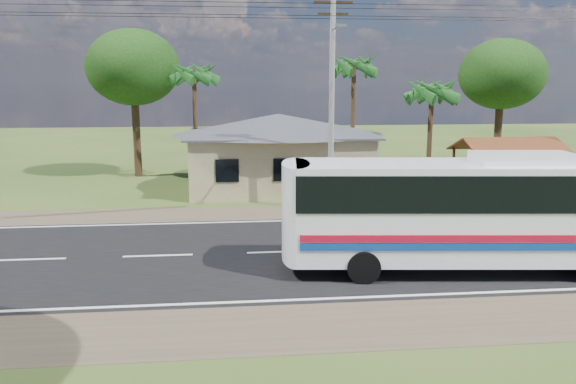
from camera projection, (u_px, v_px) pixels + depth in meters
name	position (u px, v px, depth m)	size (l,w,h in m)	color
ground	(281.00, 252.00, 20.88)	(120.00, 120.00, 0.00)	#2F4719
road	(281.00, 252.00, 20.88)	(120.00, 16.00, 0.03)	black
house	(278.00, 144.00, 33.16)	(12.40, 10.00, 5.00)	tan
waiting_shed	(509.00, 149.00, 29.93)	(5.20, 4.48, 3.35)	#352213
concrete_barrier	(515.00, 202.00, 27.44)	(7.00, 0.30, 0.90)	#9E9E99
utility_poles	(325.00, 92.00, 26.36)	(32.80, 2.22, 11.00)	#9E9E99
palm_near	(432.00, 91.00, 31.44)	(2.80, 2.80, 6.70)	#47301E
palm_mid	(354.00, 67.00, 35.21)	(2.80, 2.80, 8.20)	#47301E
palm_far	(194.00, 74.00, 34.81)	(2.80, 2.80, 7.70)	#47301E
tree_behind_house	(133.00, 68.00, 36.29)	(6.00, 6.00, 9.61)	#47301E
tree_behind_shed	(502.00, 75.00, 36.77)	(5.60, 5.60, 9.02)	#47301E
coach_bus	(489.00, 204.00, 18.49)	(13.01, 3.97, 3.98)	white
motorcycle	(517.00, 195.00, 28.80)	(0.69, 1.97, 1.04)	black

